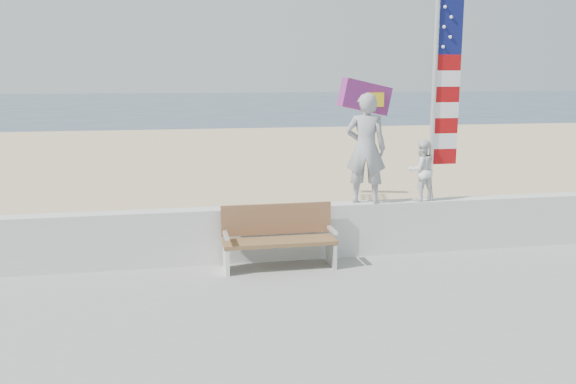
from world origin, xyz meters
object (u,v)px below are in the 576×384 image
flag (441,89)px  child (421,170)px  adult (366,148)px  bench (278,236)px

flag → child: bearing=179.9°
adult → flag: 1.64m
child → flag: 1.42m
child → adult: bearing=-5.9°
adult → bench: bearing=36.2°
adult → flag: flag is taller
adult → child: size_ratio=1.76×
adult → bench: size_ratio=1.03×
adult → bench: 2.10m
bench → flag: size_ratio=0.51×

